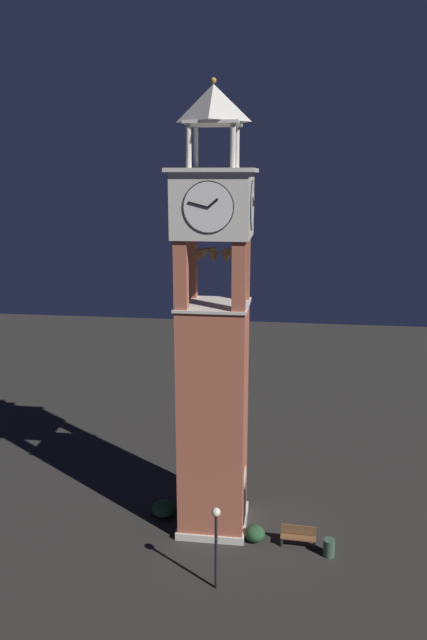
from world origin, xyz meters
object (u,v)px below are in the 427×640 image
trash_bin (329,548)px  clock_tower (214,357)px  park_bench (298,536)px  lamp_post (216,533)px

trash_bin → clock_tower: bearing=71.7°
clock_tower → trash_bin: clock_tower is taller
clock_tower → park_bench: (-1.23, -4.05, -7.98)m
park_bench → lamp_post: lamp_post is taller
park_bench → lamp_post: 5.12m
lamp_post → trash_bin: 5.84m
lamp_post → park_bench: bearing=-46.1°
park_bench → trash_bin: 1.46m
park_bench → lamp_post: (-3.24, 3.37, 2.09)m
trash_bin → lamp_post: bearing=119.7°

